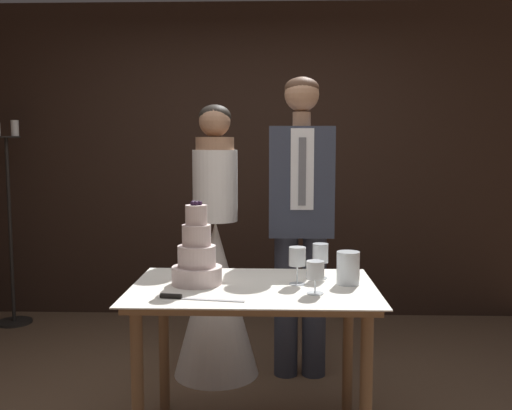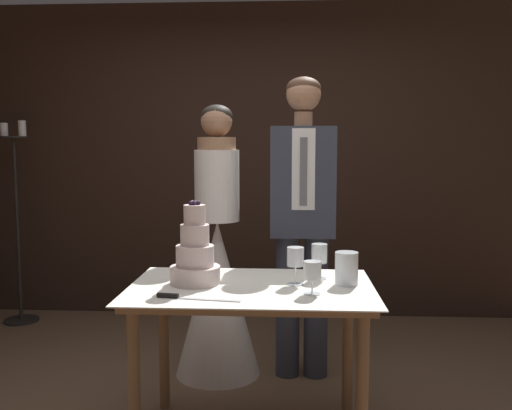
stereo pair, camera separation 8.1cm
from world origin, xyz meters
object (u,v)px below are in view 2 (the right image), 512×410
Objects in this scene: cake_knife at (182,297)px; wine_glass_near at (295,259)px; tiered_cake at (195,257)px; bride at (218,278)px; wine_glass_far at (312,271)px; wine_glass_middle at (319,255)px; cake_table at (251,306)px; hurricane_candle at (346,269)px; groom at (303,212)px; candle_stand at (18,232)px.

cake_knife is 0.60m from wine_glass_near.
bride reaches higher than tiered_cake.
wine_glass_middle is at bearing 81.07° from wine_glass_far.
cake_knife is 2.07× the size of wine_glass_near.
tiered_cake is (-0.28, 0.03, 0.24)m from cake_table.
hurricane_candle is 0.09× the size of bride.
tiered_cake is at bearing -125.40° from groom.
tiered_cake is 0.24× the size of bride.
hurricane_candle reaches higher than cake_table.
tiered_cake is at bearing 95.43° from cake_knife.
hurricane_candle is at bearing 2.96° from wine_glass_near.
groom is (0.05, 0.77, 0.14)m from wine_glass_near.
hurricane_candle is 3.05m from candle_stand.
cake_knife is 1.22m from groom.
candle_stand is at bearing 150.97° from bride.
candle_stand is (-2.33, 1.92, -0.13)m from wine_glass_far.
cake_knife is 0.21× the size of groom.
wine_glass_near is 0.11× the size of bride.
candle_stand is at bearing 145.74° from wine_glass_middle.
cake_knife is at bearing -140.06° from cake_table.
groom is (0.55, 0.77, 0.14)m from tiered_cake.
wine_glass_near is (0.21, 0.04, 0.23)m from cake_table.
groom is (0.27, 0.81, 0.37)m from cake_table.
wine_glass_middle is 1.12× the size of hurricane_candle.
groom is 2.52m from candle_stand.
cake_table is 0.85m from bride.
wine_glass_middle reaches higher than wine_glass_far.
bride is (-0.48, 0.77, -0.28)m from wine_glass_near.
hurricane_candle is (0.76, 0.30, 0.07)m from cake_knife.
wine_glass_middle is (0.62, 0.14, -0.01)m from tiered_cake.
candle_stand reaches higher than cake_table.
cake_table is 0.40m from cake_knife.
wine_glass_near reaches higher than cake_table.
groom is at bearing 71.66° from cake_table.
wine_glass_middle is 1.18× the size of wine_glass_far.
tiered_cake is 2.55× the size of hurricane_candle.
hurricane_candle is (0.18, 0.19, -0.03)m from wine_glass_far.
wine_glass_near reaches higher than wine_glass_middle.
bride is at bearing 179.96° from groom.
cake_knife is 0.77m from wine_glass_middle.
bride reaches higher than candle_stand.
cake_knife is 2.38× the size of hurricane_candle.
bride is (0.01, 0.77, -0.29)m from tiered_cake.
bride is (-0.27, 0.81, -0.05)m from cake_table.
wine_glass_far is 3.02m from candle_stand.
cake_knife is 0.82m from hurricane_candle.
wine_glass_middle is at bearing -83.60° from groom.
tiered_cake is 0.60m from wine_glass_far.
wine_glass_far is at bearing -98.93° from wine_glass_middle.
cake_knife is 2.52× the size of wine_glass_far.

